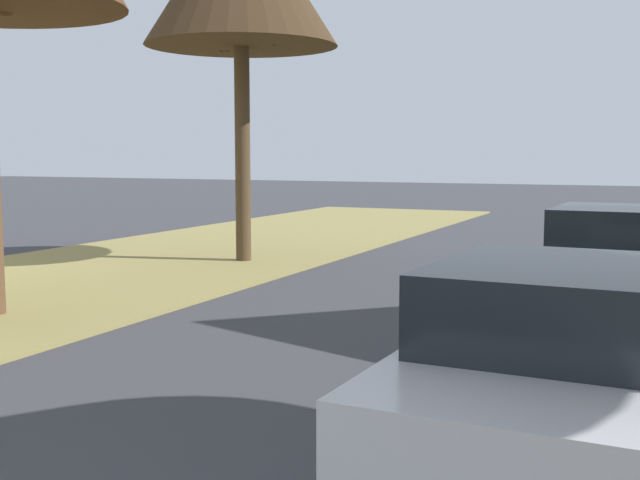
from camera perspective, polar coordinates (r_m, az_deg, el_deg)
parked_sedan_silver at (r=6.18m, az=16.68°, el=-9.24°), size 2.06×4.46×1.57m
parked_sedan_green at (r=12.47m, az=20.34°, el=-1.62°), size 2.06×4.46×1.57m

